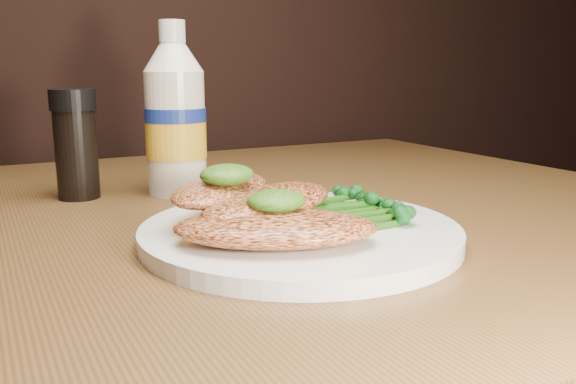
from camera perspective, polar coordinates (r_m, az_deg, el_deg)
plate at (r=0.50m, az=1.17°, el=-3.93°), size 0.27×0.27×0.01m
chicken_front at (r=0.45m, az=-1.19°, el=-3.46°), size 0.17×0.14×0.02m
chicken_mid at (r=0.50m, az=-1.79°, el=-0.94°), size 0.17×0.14×0.02m
chicken_back at (r=0.52m, az=-6.40°, el=0.25°), size 0.14×0.14×0.02m
pesto_front at (r=0.46m, az=-1.15°, el=-0.87°), size 0.05×0.05×0.02m
pesto_back at (r=0.50m, az=-5.86°, el=1.65°), size 0.06×0.05×0.02m
broccolini_bundle at (r=0.52m, az=4.76°, el=-1.51°), size 0.15×0.13×0.02m
mayo_bottle at (r=0.69m, az=-10.75°, el=7.79°), size 0.07×0.07×0.19m
pepper_grinder at (r=0.70m, az=-19.62°, el=4.30°), size 0.05×0.05×0.12m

